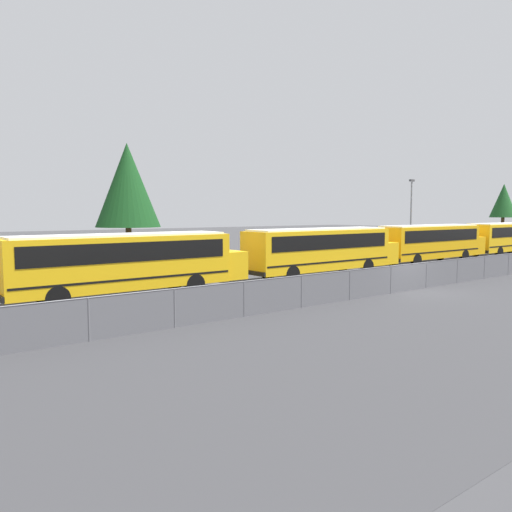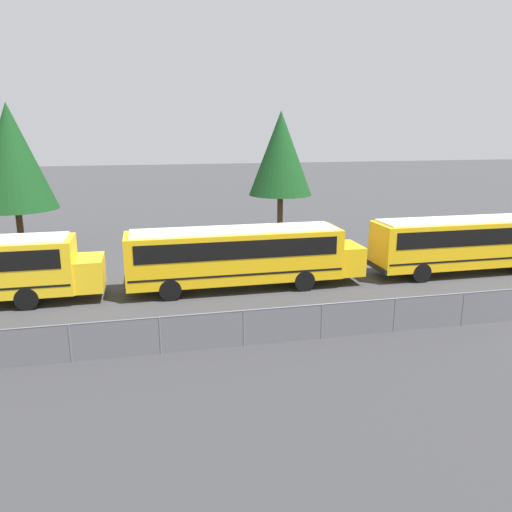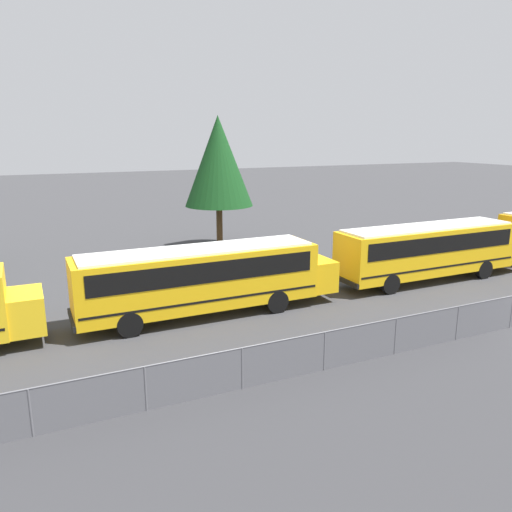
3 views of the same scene
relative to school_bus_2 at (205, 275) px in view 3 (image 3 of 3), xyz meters
name	(u,v)px [view 3 (image 3 of 3)]	position (x,y,z in m)	size (l,w,h in m)	color
school_bus_2	(205,275)	(0.00, 0.00, 0.00)	(12.17, 2.47, 3.12)	yellow
school_bus_3	(431,248)	(13.20, 0.01, 0.00)	(12.17, 2.47, 3.12)	yellow
tree_0	(218,161)	(5.65, 12.92, 4.26)	(4.80, 4.80, 9.27)	#51381E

